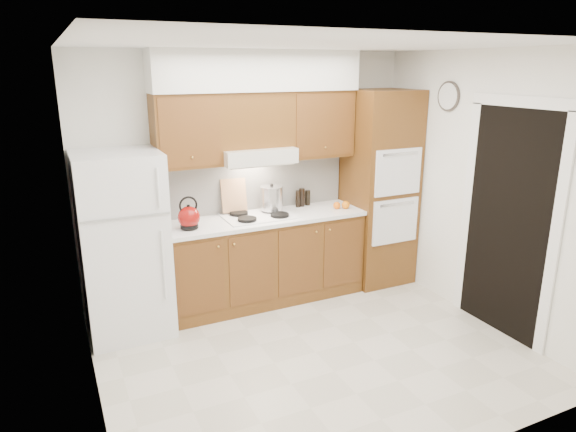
# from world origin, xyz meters

# --- Properties ---
(floor) EXTENTS (3.60, 3.60, 0.00)m
(floor) POSITION_xyz_m (0.00, 0.00, 0.00)
(floor) COLOR beige
(floor) RESTS_ON ground
(ceiling) EXTENTS (3.60, 3.60, 0.00)m
(ceiling) POSITION_xyz_m (0.00, 0.00, 2.60)
(ceiling) COLOR white
(ceiling) RESTS_ON wall_back
(wall_back) EXTENTS (3.60, 0.02, 2.60)m
(wall_back) POSITION_xyz_m (0.00, 1.50, 1.30)
(wall_back) COLOR white
(wall_back) RESTS_ON floor
(wall_left) EXTENTS (0.02, 3.00, 2.60)m
(wall_left) POSITION_xyz_m (-1.80, 0.00, 1.30)
(wall_left) COLOR white
(wall_left) RESTS_ON floor
(wall_right) EXTENTS (0.02, 3.00, 2.60)m
(wall_right) POSITION_xyz_m (1.80, 0.00, 1.30)
(wall_right) COLOR white
(wall_right) RESTS_ON floor
(fridge) EXTENTS (0.75, 0.72, 1.72)m
(fridge) POSITION_xyz_m (-1.41, 1.14, 0.86)
(fridge) COLOR white
(fridge) RESTS_ON floor
(base_cabinets) EXTENTS (2.11, 0.60, 0.90)m
(base_cabinets) POSITION_xyz_m (0.02, 1.20, 0.45)
(base_cabinets) COLOR brown
(base_cabinets) RESTS_ON floor
(countertop) EXTENTS (2.13, 0.62, 0.04)m
(countertop) POSITION_xyz_m (0.03, 1.19, 0.92)
(countertop) COLOR white
(countertop) RESTS_ON base_cabinets
(backsplash) EXTENTS (2.11, 0.03, 0.56)m
(backsplash) POSITION_xyz_m (0.02, 1.49, 1.22)
(backsplash) COLOR white
(backsplash) RESTS_ON countertop
(oven_cabinet) EXTENTS (0.70, 0.65, 2.20)m
(oven_cabinet) POSITION_xyz_m (1.44, 1.18, 1.10)
(oven_cabinet) COLOR brown
(oven_cabinet) RESTS_ON floor
(upper_cab_left) EXTENTS (0.63, 0.33, 0.70)m
(upper_cab_left) POSITION_xyz_m (-0.71, 1.33, 1.85)
(upper_cab_left) COLOR brown
(upper_cab_left) RESTS_ON wall_back
(upper_cab_right) EXTENTS (0.73, 0.33, 0.70)m
(upper_cab_right) POSITION_xyz_m (0.72, 1.33, 1.85)
(upper_cab_right) COLOR brown
(upper_cab_right) RESTS_ON wall_back
(range_hood) EXTENTS (0.75, 0.45, 0.15)m
(range_hood) POSITION_xyz_m (-0.02, 1.27, 1.57)
(range_hood) COLOR silver
(range_hood) RESTS_ON wall_back
(upper_cab_over_hood) EXTENTS (0.75, 0.33, 0.55)m
(upper_cab_over_hood) POSITION_xyz_m (-0.02, 1.33, 1.92)
(upper_cab_over_hood) COLOR brown
(upper_cab_over_hood) RESTS_ON range_hood
(soffit) EXTENTS (2.13, 0.36, 0.40)m
(soffit) POSITION_xyz_m (0.03, 1.32, 2.40)
(soffit) COLOR silver
(soffit) RESTS_ON wall_back
(cooktop) EXTENTS (0.74, 0.50, 0.01)m
(cooktop) POSITION_xyz_m (-0.02, 1.21, 0.95)
(cooktop) COLOR white
(cooktop) RESTS_ON countertop
(doorway) EXTENTS (0.02, 0.90, 2.10)m
(doorway) POSITION_xyz_m (1.79, -0.35, 1.05)
(doorway) COLOR black
(doorway) RESTS_ON floor
(wall_clock) EXTENTS (0.02, 0.30, 0.30)m
(wall_clock) POSITION_xyz_m (1.79, 0.55, 2.15)
(wall_clock) COLOR #3F3833
(wall_clock) RESTS_ON wall_right
(kettle) EXTENTS (0.23, 0.23, 0.21)m
(kettle) POSITION_xyz_m (-0.79, 1.11, 1.06)
(kettle) COLOR maroon
(kettle) RESTS_ON countertop
(cutting_board) EXTENTS (0.27, 0.11, 0.35)m
(cutting_board) POSITION_xyz_m (-0.22, 1.42, 1.14)
(cutting_board) COLOR tan
(cutting_board) RESTS_ON countertop
(stock_pot) EXTENTS (0.30, 0.30, 0.25)m
(stock_pot) POSITION_xyz_m (0.16, 1.30, 1.09)
(stock_pot) COLOR #BCBCC1
(stock_pot) RESTS_ON cooktop
(condiment_a) EXTENTS (0.06, 0.06, 0.19)m
(condiment_a) POSITION_xyz_m (0.51, 1.37, 1.03)
(condiment_a) COLOR black
(condiment_a) RESTS_ON countertop
(condiment_b) EXTENTS (0.08, 0.08, 0.20)m
(condiment_b) POSITION_xyz_m (0.56, 1.39, 1.04)
(condiment_b) COLOR black
(condiment_b) RESTS_ON countertop
(condiment_c) EXTENTS (0.06, 0.06, 0.17)m
(condiment_c) POSITION_xyz_m (0.64, 1.41, 1.02)
(condiment_c) COLOR black
(condiment_c) RESTS_ON countertop
(orange_near) EXTENTS (0.09, 0.09, 0.08)m
(orange_near) POSITION_xyz_m (0.85, 1.12, 0.98)
(orange_near) COLOR orange
(orange_near) RESTS_ON countertop
(orange_far) EXTENTS (0.11, 0.11, 0.09)m
(orange_far) POSITION_xyz_m (0.95, 1.08, 0.98)
(orange_far) COLOR orange
(orange_far) RESTS_ON countertop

